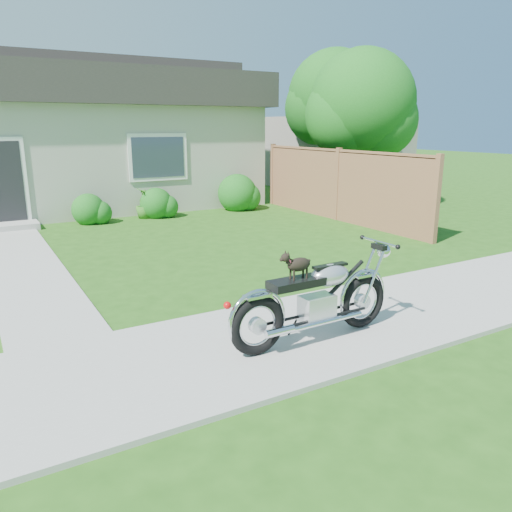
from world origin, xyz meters
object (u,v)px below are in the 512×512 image
at_px(house, 44,136).
at_px(fence, 338,185).
at_px(potted_plant_right, 144,203).
at_px(motorcycle_with_dog, 317,299).
at_px(tree_near, 367,107).
at_px(tree_far, 339,102).

xyz_separation_m(house, fence, (6.30, -6.24, -1.22)).
distance_m(potted_plant_right, motorcycle_with_dog, 8.91).
distance_m(fence, tree_near, 2.90).
relative_size(house, tree_near, 2.72).
bearing_deg(fence, motorcycle_with_dog, -130.61).
bearing_deg(house, tree_near, -32.81).
relative_size(house, fence, 1.90).
bearing_deg(motorcycle_with_dog, fence, 48.68).
height_order(tree_far, motorcycle_with_dog, tree_far).
relative_size(fence, motorcycle_with_dog, 2.98).
height_order(fence, tree_near, tree_near).
distance_m(tree_far, motorcycle_with_dog, 13.71).
relative_size(house, tree_far, 2.47).
distance_m(tree_near, motorcycle_with_dog, 10.26).
relative_size(tree_near, tree_far, 0.91).
height_order(potted_plant_right, motorcycle_with_dog, motorcycle_with_dog).
height_order(house, tree_far, tree_far).
height_order(house, tree_near, tree_near).
xyz_separation_m(fence, motorcycle_with_dog, (-5.20, -6.07, -0.41)).
xyz_separation_m(tree_near, motorcycle_with_dog, (-7.00, -7.09, -2.43)).
distance_m(house, motorcycle_with_dog, 12.47).
height_order(house, potted_plant_right, house).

